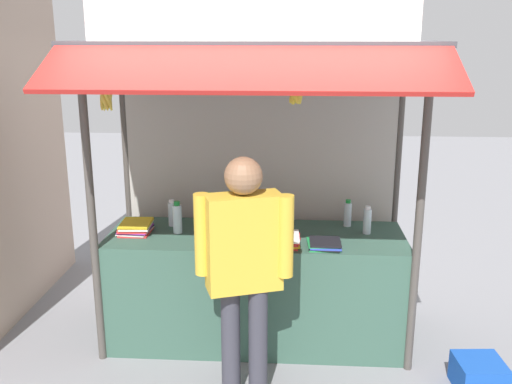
% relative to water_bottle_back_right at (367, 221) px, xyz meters
% --- Properties ---
extents(ground_plane, '(20.00, 20.00, 0.00)m').
position_rel_water_bottle_back_right_xyz_m(ground_plane, '(-0.88, -0.08, -1.01)').
color(ground_plane, gray).
extents(stall_counter, '(2.35, 0.79, 0.91)m').
position_rel_water_bottle_back_right_xyz_m(stall_counter, '(-0.88, -0.08, -0.56)').
color(stall_counter, '#385B4C').
rests_on(stall_counter, ground).
extents(stall_structure, '(2.55, 1.68, 2.75)m').
position_rel_water_bottle_back_right_xyz_m(stall_structure, '(-0.88, 0.07, 0.67)').
color(stall_structure, '#4C4742').
rests_on(stall_structure, ground).
extents(water_bottle_back_right, '(0.06, 0.06, 0.23)m').
position_rel_water_bottle_back_right_xyz_m(water_bottle_back_right, '(0.00, 0.00, 0.00)').
color(water_bottle_back_right, silver).
rests_on(water_bottle_back_right, stall_counter).
extents(water_bottle_left, '(0.09, 0.09, 0.31)m').
position_rel_water_bottle_back_right_xyz_m(water_bottle_left, '(-1.27, 0.03, 0.04)').
color(water_bottle_left, silver).
rests_on(water_bottle_left, stall_counter).
extents(water_bottle_front_right, '(0.06, 0.06, 0.23)m').
position_rel_water_bottle_back_right_xyz_m(water_bottle_front_right, '(-0.14, 0.18, -0.00)').
color(water_bottle_front_right, silver).
rests_on(water_bottle_front_right, stall_counter).
extents(water_bottle_far_left, '(0.07, 0.07, 0.26)m').
position_rel_water_bottle_back_right_xyz_m(water_bottle_far_left, '(-1.51, -0.08, 0.02)').
color(water_bottle_far_left, silver).
rests_on(water_bottle_far_left, stall_counter).
extents(water_bottle_rear_center, '(0.06, 0.06, 0.22)m').
position_rel_water_bottle_back_right_xyz_m(water_bottle_rear_center, '(-1.59, 0.09, -0.00)').
color(water_bottle_rear_center, silver).
rests_on(water_bottle_rear_center, stall_counter).
extents(water_bottle_front_left, '(0.08, 0.08, 0.27)m').
position_rel_water_bottle_back_right_xyz_m(water_bottle_front_left, '(-1.06, -0.01, 0.02)').
color(water_bottle_front_left, silver).
rests_on(water_bottle_front_left, stall_counter).
extents(magazine_stack_back_left, '(0.27, 0.30, 0.09)m').
position_rel_water_bottle_back_right_xyz_m(magazine_stack_back_left, '(-1.85, -0.09, -0.06)').
color(magazine_stack_back_left, red).
rests_on(magazine_stack_back_left, stall_counter).
extents(magazine_stack_far_right, '(0.27, 0.26, 0.05)m').
position_rel_water_bottle_back_right_xyz_m(magazine_stack_far_right, '(-0.35, -0.33, -0.08)').
color(magazine_stack_far_right, green).
rests_on(magazine_stack_far_right, stall_counter).
extents(magazine_stack_right, '(0.24, 0.29, 0.08)m').
position_rel_water_bottle_back_right_xyz_m(magazine_stack_right, '(-0.65, -0.29, -0.07)').
color(magazine_stack_right, red).
rests_on(magazine_stack_right, stall_counter).
extents(banana_bunch_rightmost, '(0.10, 0.10, 0.33)m').
position_rel_water_bottle_back_right_xyz_m(banana_bunch_rightmost, '(-1.85, -0.58, 1.02)').
color(banana_bunch_rightmost, '#332D23').
extents(banana_bunch_inner_left, '(0.11, 0.12, 0.27)m').
position_rel_water_bottle_back_right_xyz_m(banana_bunch_inner_left, '(-0.59, -0.58, 1.06)').
color(banana_bunch_inner_left, '#332D23').
extents(vendor_person, '(0.65, 0.35, 1.70)m').
position_rel_water_bottle_back_right_xyz_m(vendor_person, '(-0.91, -0.89, 0.01)').
color(vendor_person, '#383842').
rests_on(vendor_person, ground).
extents(plastic_crate, '(0.35, 0.35, 0.23)m').
position_rel_water_bottle_back_right_xyz_m(plastic_crate, '(0.74, -0.72, -0.90)').
color(plastic_crate, '#194CB2').
rests_on(plastic_crate, ground).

